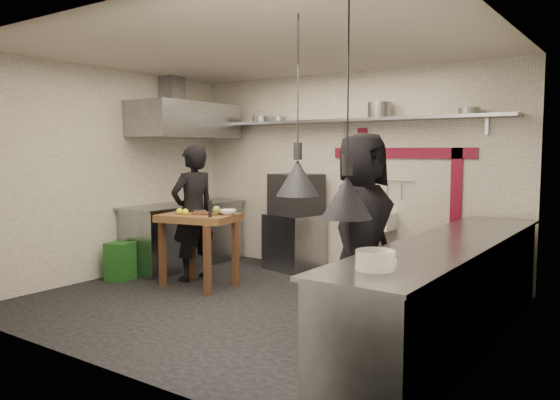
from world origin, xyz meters
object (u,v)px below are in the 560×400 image
Objects in this scene: combi_oven at (296,194)px; chef_left at (193,213)px; oven_stand at (294,242)px; green_bin at (120,261)px; prep_table at (199,250)px; chef_right at (361,229)px.

chef_left is (-0.78, -1.28, -0.20)m from combi_oven.
oven_stand reaches higher than green_bin.
prep_table is at bearing -92.63° from oven_stand.
chef_right reaches higher than combi_oven.
chef_left is 0.95× the size of chef_right.
combi_oven is 1.70m from prep_table.
chef_left reaches higher than green_bin.
green_bin is (-1.52, -1.88, -0.15)m from oven_stand.
combi_oven is 1.52m from chef_left.
chef_left is (-0.73, -1.31, 0.49)m from oven_stand.
chef_left reaches higher than prep_table.
green_bin is at bearing 92.40° from chef_right.
combi_oven reaches higher than green_bin.
combi_oven is 0.34× the size of chef_left.
prep_table is at bearing -94.98° from combi_oven.
oven_stand is at bearing 161.82° from chef_left.
chef_left is at bearing 35.31° from green_bin.
chef_left is at bearing 81.14° from chef_right.
chef_left is 2.66m from chef_right.
prep_table is 0.49× the size of chef_right.
chef_right is at bearing 92.61° from chef_left.
green_bin is 0.27× the size of chef_right.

